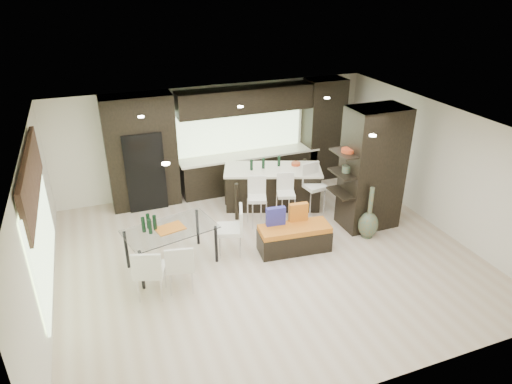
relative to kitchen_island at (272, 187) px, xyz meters
name	(u,v)px	position (x,y,z in m)	size (l,w,h in m)	color
ground	(267,255)	(-0.96, -2.02, -0.48)	(8.00, 8.00, 0.00)	beige
back_wall	(216,138)	(-0.96, 1.48, 0.87)	(8.00, 0.02, 2.70)	white
left_wall	(38,235)	(-4.96, -2.02, 0.87)	(0.02, 7.00, 2.70)	white
right_wall	(438,166)	(3.04, -2.02, 0.87)	(0.02, 7.00, 2.70)	white
ceiling	(268,127)	(-0.96, -2.02, 2.22)	(8.00, 7.00, 0.02)	white
window_left	(41,228)	(-4.92, -1.82, 0.87)	(0.04, 3.20, 1.90)	#B2D199
window_back	(238,128)	(-0.36, 1.44, 1.07)	(3.40, 0.04, 1.20)	#B2D199
stone_accent	(31,178)	(-4.89, -1.82, 1.77)	(0.08, 3.00, 0.80)	brown
ceiling_spots	(263,124)	(-0.96, -1.77, 2.20)	(4.00, 3.00, 0.02)	white
back_cabinetry	(238,140)	(-0.46, 1.15, 0.87)	(6.80, 0.68, 2.70)	black
refrigerator	(144,169)	(-2.86, 1.10, 0.47)	(0.90, 0.68, 1.90)	black
partition_column	(372,169)	(1.64, -1.62, 0.87)	(1.20, 0.80, 2.70)	black
kitchen_island	(272,187)	(0.00, 0.00, 0.00)	(2.29, 0.98, 0.95)	black
stool_left	(257,207)	(-0.70, -0.79, -0.02)	(0.40, 0.40, 0.91)	white
stool_mid	(286,202)	(0.00, -0.79, -0.04)	(0.39, 0.39, 0.88)	white
stool_right	(314,195)	(0.70, -0.81, 0.03)	(0.44, 0.44, 1.00)	white
bench	(294,238)	(-0.36, -2.03, -0.20)	(1.45, 0.56, 0.56)	black
floor_vase	(370,213)	(1.34, -2.12, 0.11)	(0.43, 0.43, 1.17)	#4C5941
dining_table	(172,247)	(-2.79, -1.66, -0.07)	(1.67, 0.94, 0.81)	white
chair_near	(180,267)	(-2.79, -2.46, -0.03)	(0.49, 0.49, 0.90)	white
chair_far	(151,273)	(-3.31, -2.47, -0.01)	(0.50, 0.50, 0.93)	white
chair_end	(230,233)	(-1.62, -1.66, -0.01)	(0.51, 0.51, 0.94)	white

